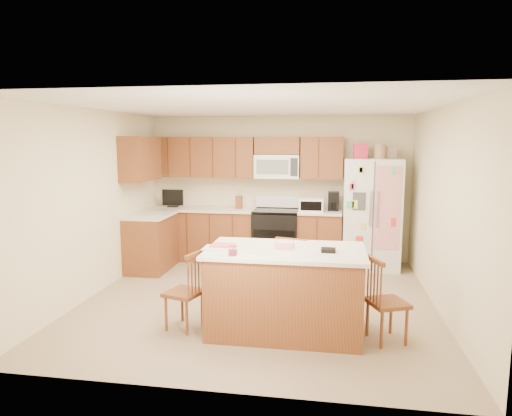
% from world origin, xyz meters
% --- Properties ---
extents(ground, '(4.50, 4.50, 0.00)m').
position_xyz_m(ground, '(0.00, 0.00, 0.00)').
color(ground, '#9A7C66').
rests_on(ground, ground).
extents(room_shell, '(4.60, 4.60, 2.52)m').
position_xyz_m(room_shell, '(0.00, 0.00, 1.44)').
color(room_shell, beige).
rests_on(room_shell, ground).
extents(cabinetry, '(3.36, 1.56, 2.15)m').
position_xyz_m(cabinetry, '(-0.98, 1.79, 0.91)').
color(cabinetry, brown).
rests_on(cabinetry, ground).
extents(stove, '(0.76, 0.65, 1.13)m').
position_xyz_m(stove, '(0.00, 1.94, 0.47)').
color(stove, black).
rests_on(stove, ground).
extents(refrigerator, '(0.90, 0.79, 2.04)m').
position_xyz_m(refrigerator, '(1.57, 1.87, 0.92)').
color(refrigerator, white).
rests_on(refrigerator, ground).
extents(island, '(1.73, 0.99, 1.02)m').
position_xyz_m(island, '(0.44, -0.93, 0.47)').
color(island, brown).
rests_on(island, ground).
extents(windsor_chair_left, '(0.46, 0.47, 0.89)m').
position_xyz_m(windsor_chair_left, '(-0.66, -1.03, 0.42)').
color(windsor_chair_left, brown).
rests_on(windsor_chair_left, ground).
extents(windsor_chair_back, '(0.48, 0.47, 0.94)m').
position_xyz_m(windsor_chair_back, '(0.49, -0.29, 0.44)').
color(windsor_chair_back, brown).
rests_on(windsor_chair_back, ground).
extents(windsor_chair_right, '(0.49, 0.50, 0.90)m').
position_xyz_m(windsor_chair_right, '(1.49, -1.01, 0.42)').
color(windsor_chair_right, brown).
rests_on(windsor_chair_right, ground).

